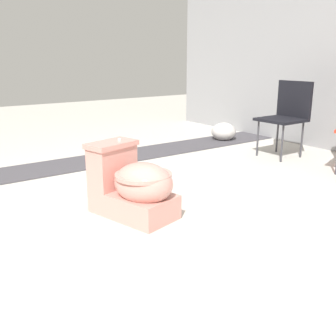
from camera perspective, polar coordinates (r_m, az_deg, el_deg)
ground_plane at (r=3.08m, az=-4.29°, el=-4.95°), size 14.00×14.00×0.00m
gravel_strip at (r=4.43m, az=-7.75°, el=1.51°), size 0.56×8.00×0.01m
toilet at (r=2.77m, az=-5.02°, el=-2.58°), size 0.70×0.52×0.52m
folding_chair_left at (r=4.62m, az=16.96°, el=7.95°), size 0.44×0.44×0.83m
boulder_near at (r=5.38m, az=8.07°, el=5.26°), size 0.45×0.45×0.24m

